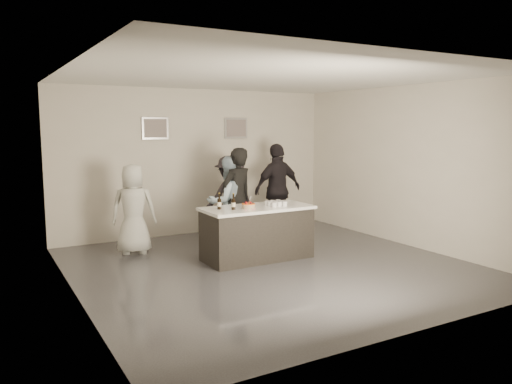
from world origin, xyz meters
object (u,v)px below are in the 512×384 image
at_px(person_main_black, 237,199).
at_px(bar_counter, 257,233).
at_px(cake, 248,206).
at_px(beer_bottle_b, 233,202).
at_px(person_guest_right, 278,189).
at_px(person_guest_back, 230,197).
at_px(person_main_blue, 228,202).
at_px(beer_bottle_a, 219,201).
at_px(person_guest_left, 134,209).

bearing_deg(person_main_black, bar_counter, 69.48).
distance_m(cake, beer_bottle_b, 0.29).
distance_m(person_guest_right, person_guest_back, 1.02).
bearing_deg(person_main_blue, person_guest_right, -161.49).
bearing_deg(beer_bottle_b, person_guest_back, 65.24).
bearing_deg(bar_counter, beer_bottle_a, 174.07).
xyz_separation_m(person_main_black, person_guest_left, (-1.75, 0.58, -0.13)).
distance_m(person_main_black, person_guest_right, 1.44).
relative_size(bar_counter, person_guest_back, 1.13).
distance_m(cake, person_guest_back, 1.96).
distance_m(person_main_blue, person_guest_right, 1.48).
bearing_deg(person_main_blue, beer_bottle_b, 66.94).
bearing_deg(person_guest_back, person_main_blue, 57.28).
height_order(cake, person_guest_back, person_guest_back).
relative_size(cake, person_guest_back, 0.13).
xyz_separation_m(beer_bottle_a, person_guest_back, (1.04, 1.70, -0.20)).
height_order(cake, person_main_black, person_main_black).
height_order(person_guest_right, person_guest_back, person_guest_right).
xyz_separation_m(cake, person_main_blue, (0.16, 1.08, -0.09)).
relative_size(person_main_blue, person_guest_back, 1.03).
bearing_deg(person_guest_right, beer_bottle_b, 36.25).
xyz_separation_m(bar_counter, beer_bottle_b, (-0.49, -0.09, 0.58)).
height_order(bar_counter, person_main_black, person_main_black).
xyz_separation_m(person_main_black, person_guest_back, (0.32, 0.94, -0.10)).
relative_size(bar_counter, person_guest_right, 0.98).
bearing_deg(person_main_blue, beer_bottle_a, 55.26).
relative_size(beer_bottle_b, person_main_blue, 0.15).
height_order(person_guest_left, person_guest_right, person_guest_right).
bearing_deg(person_guest_back, beer_bottle_b, 60.79).
bearing_deg(beer_bottle_a, cake, -19.85).
bearing_deg(person_main_blue, bar_counter, 92.17).
relative_size(cake, person_guest_right, 0.12).
relative_size(beer_bottle_a, beer_bottle_b, 1.00).
bearing_deg(person_main_black, person_guest_back, -125.68).
height_order(person_main_black, person_guest_right, person_guest_right).
bearing_deg(person_guest_left, person_main_black, -175.21).
relative_size(bar_counter, beer_bottle_b, 7.15).
distance_m(beer_bottle_a, person_guest_left, 1.71).
xyz_separation_m(person_main_blue, person_guest_left, (-1.65, 0.42, -0.05)).
bearing_deg(beer_bottle_a, person_main_blue, 56.25).
height_order(beer_bottle_b, person_main_blue, person_main_blue).
xyz_separation_m(person_main_black, person_guest_right, (1.28, 0.65, 0.02)).
height_order(beer_bottle_b, person_guest_back, person_guest_back).
bearing_deg(person_guest_back, cake, 68.14).
bearing_deg(bar_counter, cake, -156.78).
xyz_separation_m(bar_counter, beer_bottle_a, (-0.67, 0.07, 0.58)).
xyz_separation_m(beer_bottle_b, person_guest_left, (-1.21, 1.50, -0.23)).
distance_m(beer_bottle_b, person_main_black, 1.07).
bearing_deg(person_guest_right, person_guest_back, -21.33).
bearing_deg(bar_counter, person_main_blue, 93.16).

